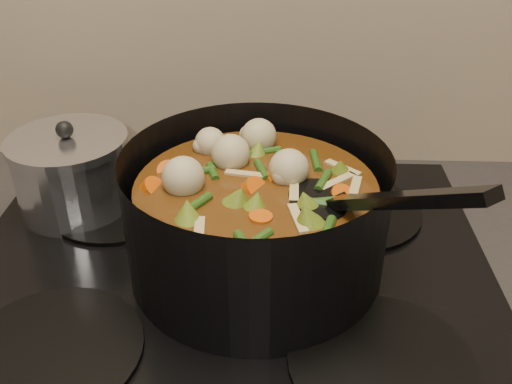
{
  "coord_description": "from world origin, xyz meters",
  "views": [
    {
      "loc": [
        0.06,
        1.42,
        1.36
      ],
      "look_at": [
        0.03,
        1.94,
        1.03
      ],
      "focal_mm": 40.0,
      "sensor_mm": 36.0,
      "label": 1
    }
  ],
  "objects": [
    {
      "name": "stovetop",
      "position": [
        0.0,
        1.93,
        0.92
      ],
      "size": [
        0.62,
        0.54,
        0.03
      ],
      "color": "black",
      "rests_on": "counter"
    },
    {
      "name": "stockpot",
      "position": [
        0.03,
        1.94,
        1.0
      ],
      "size": [
        0.38,
        0.38,
        0.21
      ],
      "rotation": [
        0.0,
        0.0,
        0.43
      ],
      "color": "black",
      "rests_on": "stovetop"
    },
    {
      "name": "saucepan",
      "position": [
        -0.21,
        2.06,
        0.98
      ],
      "size": [
        0.15,
        0.15,
        0.13
      ],
      "rotation": [
        0.0,
        0.0,
        0.38
      ],
      "color": "silver",
      "rests_on": "stovetop"
    }
  ]
}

